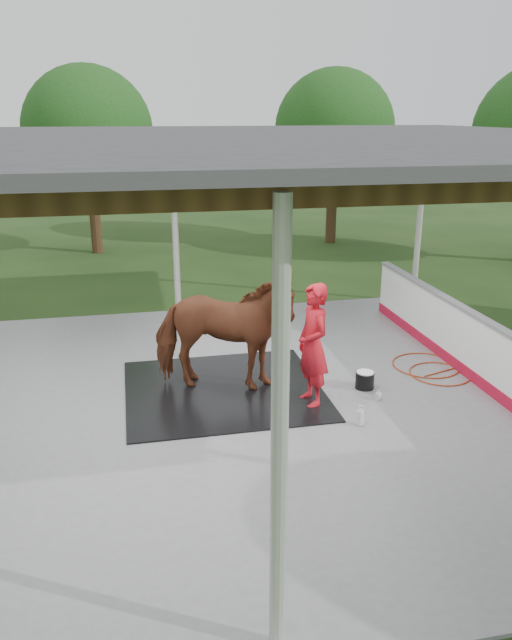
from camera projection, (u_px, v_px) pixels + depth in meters
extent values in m
plane|color=#1E3814|center=(206.00, 408.00, 9.73)|extent=(100.00, 100.00, 0.00)
cube|color=slate|center=(206.00, 407.00, 9.73)|extent=(12.00, 10.00, 0.05)
cylinder|color=beige|center=(279.00, 447.00, 4.75)|extent=(0.14, 0.14, 3.85)
cylinder|color=beige|center=(175.00, 230.00, 13.47)|extent=(0.14, 0.14, 3.85)
cylinder|color=beige|center=(419.00, 221.00, 14.57)|extent=(0.14, 0.14, 3.85)
cube|color=brown|center=(276.00, 195.00, 4.33)|extent=(12.00, 0.10, 0.18)
cube|color=brown|center=(238.00, 175.00, 5.73)|extent=(12.00, 0.10, 0.18)
cube|color=brown|center=(214.00, 162.00, 7.12)|extent=(12.00, 0.10, 0.18)
cube|color=brown|center=(199.00, 154.00, 8.51)|extent=(12.00, 0.10, 0.18)
cube|color=brown|center=(187.00, 148.00, 9.90)|extent=(12.00, 0.10, 0.18)
cube|color=brown|center=(179.00, 143.00, 11.29)|extent=(12.00, 0.10, 0.18)
cube|color=brown|center=(172.00, 140.00, 12.68)|extent=(12.00, 0.10, 0.18)
cube|color=#38383A|center=(198.00, 139.00, 8.45)|extent=(12.60, 10.60, 0.10)
cube|color=#AA0E29|center=(474.00, 375.00, 10.58)|extent=(0.14, 8.00, 0.20)
cube|color=white|center=(478.00, 348.00, 10.42)|extent=(0.12, 8.00, 1.00)
cube|color=slate|center=(481.00, 318.00, 10.26)|extent=(0.16, 8.00, 0.06)
cylinder|color=#382314|center=(95.00, 219.00, 20.13)|extent=(0.36, 0.36, 2.20)
sphere|color=#194714|center=(88.00, 132.00, 19.27)|extent=(4.00, 4.00, 4.00)
cylinder|color=#382314|center=(331.00, 211.00, 21.68)|extent=(0.36, 0.36, 2.20)
sphere|color=#194714|center=(334.00, 130.00, 20.83)|extent=(4.00, 4.00, 4.00)
cube|color=black|center=(224.00, 389.00, 10.24)|extent=(3.17, 2.97, 0.02)
imported|color=brown|center=(223.00, 333.00, 9.93)|extent=(2.51, 1.67, 1.95)
imported|color=red|center=(313.00, 345.00, 9.50)|extent=(0.56, 0.76, 1.94)
cylinder|color=black|center=(365.00, 380.00, 10.29)|extent=(0.31, 0.31, 0.27)
cylinder|color=white|center=(365.00, 373.00, 10.24)|extent=(0.28, 0.28, 0.03)
imported|color=silver|center=(360.00, 415.00, 9.06)|extent=(0.17, 0.17, 0.32)
imported|color=#338CD8|center=(379.00, 395.00, 9.88)|extent=(0.11, 0.11, 0.17)
torus|color=#A1310B|center=(426.00, 365.00, 11.23)|extent=(1.19, 1.19, 0.02)
torus|color=#A1310B|center=(440.00, 374.00, 10.86)|extent=(1.05, 1.05, 0.02)
cylinder|color=#A1310B|center=(457.00, 367.00, 11.12)|extent=(1.51, 0.51, 0.02)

